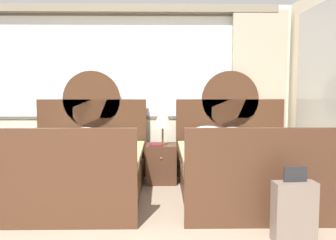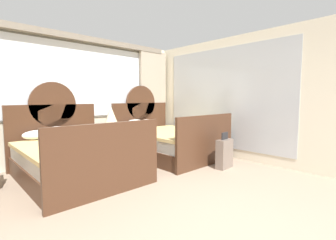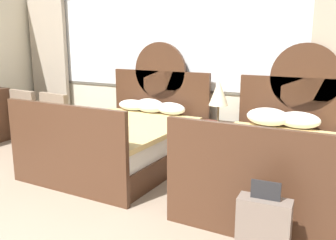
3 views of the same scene
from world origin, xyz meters
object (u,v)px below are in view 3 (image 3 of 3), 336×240
(book_on_nightstand, at_px, (208,123))
(armchair_by_window_centre, at_px, (33,113))
(bed_near_mirror, at_px, (283,165))
(armchair_by_window_left, at_px, (64,117))
(suitcase_on_floor, at_px, (263,233))
(table_lamp_on_nightstand, at_px, (219,93))
(nightstand_between_beds, at_px, (215,143))
(bed_near_window, at_px, (124,140))

(book_on_nightstand, xyz_separation_m, armchair_by_window_centre, (-3.07, -0.30, -0.10))
(bed_near_mirror, bearing_deg, armchair_by_window_centre, 176.32)
(armchair_by_window_left, xyz_separation_m, armchair_by_window_centre, (-0.70, -0.00, 0.00))
(suitcase_on_floor, bearing_deg, armchair_by_window_left, 154.89)
(bed_near_mirror, distance_m, table_lamp_on_nightstand, 1.41)
(suitcase_on_floor, bearing_deg, nightstand_between_beds, 120.10)
(table_lamp_on_nightstand, height_order, armchair_by_window_left, table_lamp_on_nightstand)
(nightstand_between_beds, distance_m, armchair_by_window_centre, 3.17)
(table_lamp_on_nightstand, xyz_separation_m, suitcase_on_floor, (1.20, -2.15, -0.70))
(armchair_by_window_left, bearing_deg, suitcase_on_floor, -25.11)
(bed_near_mirror, bearing_deg, suitcase_on_floor, -83.99)
(armchair_by_window_centre, bearing_deg, book_on_nightstand, 5.64)
(armchair_by_window_left, distance_m, armchair_by_window_centre, 0.70)
(armchair_by_window_centre, distance_m, suitcase_on_floor, 4.69)
(nightstand_between_beds, distance_m, armchair_by_window_left, 2.48)
(bed_near_window, bearing_deg, nightstand_between_beds, 31.57)
(bed_near_window, bearing_deg, bed_near_mirror, 0.01)
(suitcase_on_floor, bearing_deg, table_lamp_on_nightstand, 119.23)
(bed_near_window, height_order, suitcase_on_floor, bed_near_window)
(book_on_nightstand, bearing_deg, armchair_by_window_centre, -174.36)
(nightstand_between_beds, distance_m, book_on_nightstand, 0.32)
(table_lamp_on_nightstand, height_order, armchair_by_window_centre, table_lamp_on_nightstand)
(bed_near_window, height_order, table_lamp_on_nightstand, bed_near_window)
(table_lamp_on_nightstand, bearing_deg, book_on_nightstand, -127.67)
(bed_near_window, xyz_separation_m, bed_near_mirror, (2.15, 0.00, 0.00))
(nightstand_between_beds, bearing_deg, bed_near_mirror, -31.77)
(table_lamp_on_nightstand, height_order, book_on_nightstand, table_lamp_on_nightstand)
(bed_near_window, relative_size, armchair_by_window_centre, 2.47)
(nightstand_between_beds, xyz_separation_m, armchair_by_window_left, (-2.44, -0.39, 0.19))
(bed_near_mirror, bearing_deg, bed_near_window, -179.99)
(bed_near_mirror, relative_size, armchair_by_window_left, 2.47)
(bed_near_mirror, distance_m, book_on_nightstand, 1.30)
(bed_near_mirror, height_order, table_lamp_on_nightstand, bed_near_mirror)
(bed_near_window, distance_m, suitcase_on_floor, 2.72)
(bed_near_mirror, xyz_separation_m, suitcase_on_floor, (0.15, -1.45, -0.07))
(table_lamp_on_nightstand, bearing_deg, armchair_by_window_centre, -172.31)
(armchair_by_window_left, relative_size, armchair_by_window_centre, 1.00)
(bed_near_window, bearing_deg, suitcase_on_floor, -32.14)
(bed_near_window, xyz_separation_m, nightstand_between_beds, (1.08, 0.66, -0.07))
(book_on_nightstand, bearing_deg, suitcase_on_floor, -57.32)
(armchair_by_window_left, xyz_separation_m, suitcase_on_floor, (3.67, -1.72, -0.19))
(nightstand_between_beds, distance_m, table_lamp_on_nightstand, 0.71)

